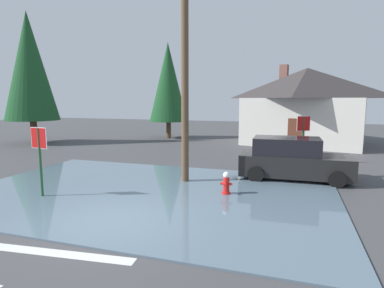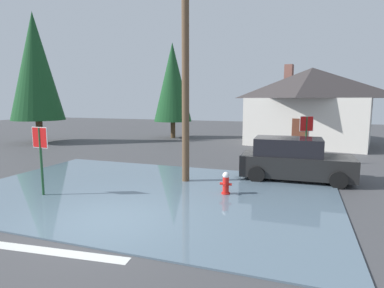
% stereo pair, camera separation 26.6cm
% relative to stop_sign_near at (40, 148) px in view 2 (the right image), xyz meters
% --- Properties ---
extents(ground_plane, '(80.00, 80.00, 0.10)m').
position_rel_stop_sign_near_xyz_m(ground_plane, '(3.33, -1.23, -1.70)').
color(ground_plane, '#424244').
extents(flood_puddle, '(12.70, 8.43, 0.04)m').
position_rel_stop_sign_near_xyz_m(flood_puddle, '(3.05, 1.53, -1.63)').
color(flood_puddle, slate).
rests_on(flood_puddle, ground).
extents(lane_stop_bar, '(4.44, 0.73, 0.01)m').
position_rel_stop_sign_near_xyz_m(lane_stop_bar, '(2.74, -3.12, -1.64)').
color(lane_stop_bar, silver).
rests_on(lane_stop_bar, ground).
extents(stop_sign_near, '(0.69, 0.11, 2.32)m').
position_rel_stop_sign_near_xyz_m(stop_sign_near, '(0.00, 0.00, 0.00)').
color(stop_sign_near, '#1E4C28').
rests_on(stop_sign_near, ground).
extents(fire_hydrant, '(0.40, 0.35, 0.80)m').
position_rel_stop_sign_near_xyz_m(fire_hydrant, '(5.75, 2.12, -1.25)').
color(fire_hydrant, red).
rests_on(fire_hydrant, ground).
extents(utility_pole, '(1.60, 0.28, 8.31)m').
position_rel_stop_sign_near_xyz_m(utility_pole, '(3.87, 3.32, 2.68)').
color(utility_pole, brown).
rests_on(utility_pole, ground).
extents(stop_sign_far, '(0.63, 0.43, 2.41)m').
position_rel_stop_sign_near_xyz_m(stop_sign_far, '(8.29, 8.45, 0.08)').
color(stop_sign_far, '#1E4C28').
rests_on(stop_sign_far, ground).
extents(house, '(9.65, 8.73, 5.91)m').
position_rel_stop_sign_near_xyz_m(house, '(8.60, 16.69, 1.20)').
color(house, beige).
rests_on(house, ground).
extents(parked_car, '(4.34, 2.10, 1.69)m').
position_rel_stop_sign_near_xyz_m(parked_car, '(7.84, 5.09, -0.85)').
color(parked_car, black).
rests_on(parked_car, ground).
extents(pine_tree_tall_left, '(3.79, 3.79, 9.47)m').
position_rel_stop_sign_near_xyz_m(pine_tree_tall_left, '(-10.51, 10.58, 3.92)').
color(pine_tree_tall_left, '#4C3823').
rests_on(pine_tree_tall_left, ground).
extents(pine_tree_mid_left, '(3.13, 3.13, 7.84)m').
position_rel_stop_sign_near_xyz_m(pine_tree_mid_left, '(-2.18, 16.59, 2.96)').
color(pine_tree_mid_left, '#4C3823').
rests_on(pine_tree_mid_left, ground).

